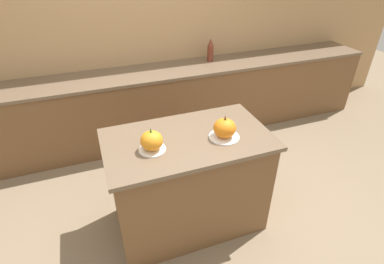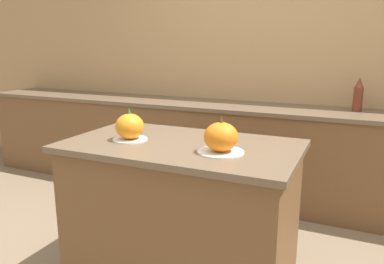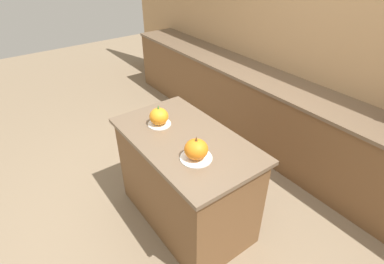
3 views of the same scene
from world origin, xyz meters
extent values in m
plane|color=#847056|center=(0.00, 0.00, 0.00)|extent=(12.00, 12.00, 0.00)
cube|color=tan|center=(0.00, 1.83, 1.25)|extent=(8.00, 0.06, 2.50)
cube|color=brown|center=(0.00, 0.00, 0.44)|extent=(1.24, 0.69, 0.88)
cube|color=brown|center=(0.00, 0.00, 0.90)|extent=(1.30, 0.75, 0.03)
cube|color=brown|center=(0.00, 1.50, 0.43)|extent=(6.00, 0.56, 0.87)
cube|color=brown|center=(0.00, 1.50, 0.88)|extent=(6.00, 0.60, 0.03)
cylinder|color=white|center=(-0.29, -0.06, 0.92)|extent=(0.20, 0.20, 0.01)
ellipsoid|color=orange|center=(-0.29, -0.06, 1.00)|extent=(0.16, 0.16, 0.14)
cone|color=#38702D|center=(-0.29, -0.06, 1.08)|extent=(0.02, 0.02, 0.04)
cylinder|color=white|center=(0.27, -0.09, 0.92)|extent=(0.24, 0.24, 0.01)
ellipsoid|color=orange|center=(0.27, -0.09, 1.00)|extent=(0.17, 0.17, 0.15)
cone|color=brown|center=(0.27, -0.09, 1.09)|extent=(0.02, 0.02, 0.04)
cylinder|color=maroon|center=(0.87, 1.60, 1.00)|extent=(0.08, 0.08, 0.20)
cone|color=maroon|center=(0.87, 1.60, 1.14)|extent=(0.07, 0.07, 0.09)
camera|label=1|loc=(-0.63, -1.81, 2.19)|focal=28.00mm
camera|label=2|loc=(0.88, -1.81, 1.45)|focal=35.00mm
camera|label=3|loc=(1.63, -1.13, 2.28)|focal=28.00mm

